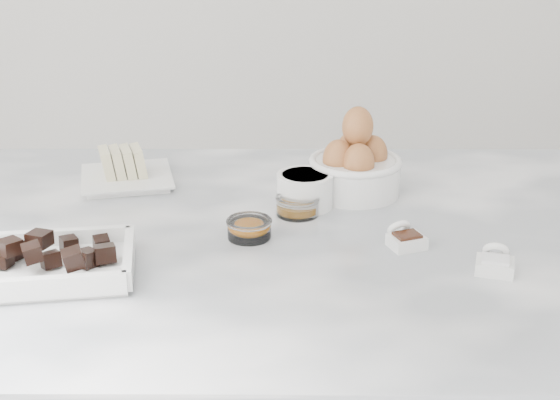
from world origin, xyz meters
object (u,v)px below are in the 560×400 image
at_px(chocolate_dish, 54,260).
at_px(salt_spoon, 495,262).
at_px(sugar_ramekin, 305,189).
at_px(honey_bowl, 298,205).
at_px(zest_bowl, 249,227).
at_px(egg_bowl, 355,166).
at_px(butter_plate, 125,171).
at_px(vanilla_spoon, 405,238).

bearing_deg(chocolate_dish, salt_spoon, 1.56).
bearing_deg(sugar_ramekin, honey_bowl, -109.28).
bearing_deg(zest_bowl, chocolate_dish, -154.25).
bearing_deg(egg_bowl, chocolate_dish, -144.40).
xyz_separation_m(butter_plate, sugar_ramekin, (0.31, -0.11, 0.01)).
xyz_separation_m(chocolate_dish, zest_bowl, (0.25, 0.12, -0.01)).
distance_m(chocolate_dish, sugar_ramekin, 0.41).
bearing_deg(sugar_ramekin, zest_bowl, -124.61).
xyz_separation_m(chocolate_dish, vanilla_spoon, (0.47, 0.09, -0.01)).
xyz_separation_m(honey_bowl, zest_bowl, (-0.07, -0.09, 0.00)).
bearing_deg(sugar_ramekin, butter_plate, 161.00).
distance_m(butter_plate, honey_bowl, 0.33).
height_order(butter_plate, salt_spoon, butter_plate).
relative_size(zest_bowl, salt_spoon, 0.98).
xyz_separation_m(chocolate_dish, egg_bowl, (0.42, 0.30, 0.03)).
relative_size(sugar_ramekin, honey_bowl, 1.30).
relative_size(butter_plate, egg_bowl, 1.18).
relative_size(egg_bowl, zest_bowl, 2.30).
xyz_separation_m(chocolate_dish, sugar_ramekin, (0.34, 0.24, 0.01)).
bearing_deg(egg_bowl, honey_bowl, -136.46).
xyz_separation_m(butter_plate, vanilla_spoon, (0.45, -0.26, -0.01)).
height_order(butter_plate, vanilla_spoon, butter_plate).
distance_m(zest_bowl, salt_spoon, 0.35).
relative_size(egg_bowl, honey_bowl, 2.21).
relative_size(butter_plate, sugar_ramekin, 2.02).
distance_m(honey_bowl, vanilla_spoon, 0.19).
xyz_separation_m(butter_plate, salt_spoon, (0.56, -0.33, -0.01)).
bearing_deg(zest_bowl, vanilla_spoon, -7.12).
height_order(chocolate_dish, zest_bowl, chocolate_dish).
distance_m(butter_plate, egg_bowl, 0.40).
distance_m(sugar_ramekin, egg_bowl, 0.10).
bearing_deg(sugar_ramekin, egg_bowl, 34.09).
bearing_deg(vanilla_spoon, chocolate_dish, -168.88).
relative_size(sugar_ramekin, zest_bowl, 1.35).
bearing_deg(vanilla_spoon, honey_bowl, 142.53).
relative_size(honey_bowl, vanilla_spoon, 1.01).
bearing_deg(salt_spoon, sugar_ramekin, 137.43).
height_order(chocolate_dish, egg_bowl, egg_bowl).
bearing_deg(chocolate_dish, zest_bowl, 25.75).
xyz_separation_m(sugar_ramekin, zest_bowl, (-0.08, -0.12, -0.01)).
xyz_separation_m(chocolate_dish, honey_bowl, (0.32, 0.21, -0.01)).
relative_size(chocolate_dish, egg_bowl, 1.45).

